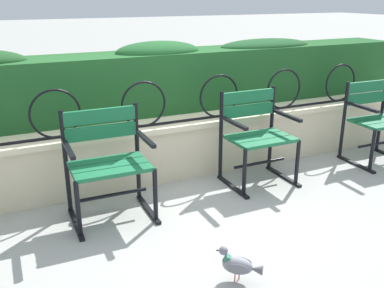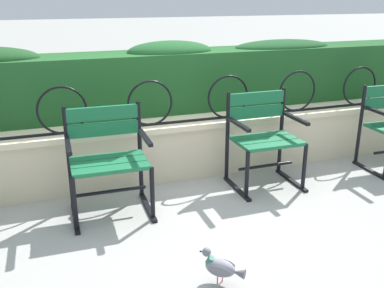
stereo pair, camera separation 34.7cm
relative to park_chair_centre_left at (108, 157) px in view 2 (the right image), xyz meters
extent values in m
plane|color=#9E9E99|center=(0.65, -0.24, -0.46)|extent=(60.00, 60.00, 0.00)
cube|color=beige|center=(0.65, 0.53, -0.22)|extent=(6.34, 0.35, 0.50)
cube|color=beige|center=(0.65, 0.53, 0.06)|extent=(6.34, 0.41, 0.05)
cylinder|color=black|center=(0.65, 0.46, 0.09)|extent=(5.82, 0.02, 0.02)
torus|color=black|center=(-0.29, 0.46, 0.29)|extent=(0.42, 0.02, 0.42)
torus|color=black|center=(0.47, 0.46, 0.29)|extent=(0.42, 0.02, 0.42)
torus|color=black|center=(1.23, 0.46, 0.29)|extent=(0.42, 0.02, 0.42)
torus|color=black|center=(2.00, 0.46, 0.29)|extent=(0.42, 0.02, 0.42)
torus|color=black|center=(2.76, 0.46, 0.29)|extent=(0.42, 0.02, 0.42)
cube|color=#1E5123|center=(0.65, 0.98, 0.38)|extent=(6.21, 0.54, 0.59)
ellipsoid|color=#1D5024|center=(0.82, 0.98, 0.68)|extent=(0.87, 0.49, 0.21)
ellipsoid|color=#1B4822|center=(2.10, 0.98, 0.68)|extent=(1.11, 0.49, 0.15)
cube|color=#19663D|center=(0.00, -0.21, -0.02)|extent=(0.59, 0.14, 0.03)
cube|color=#19663D|center=(0.00, -0.08, -0.02)|extent=(0.59, 0.14, 0.03)
cube|color=#19663D|center=(0.00, 0.06, -0.02)|extent=(0.59, 0.14, 0.03)
cube|color=#19663D|center=(0.00, 0.16, 0.32)|extent=(0.59, 0.04, 0.11)
cube|color=#19663D|center=(0.00, 0.16, 0.18)|extent=(0.59, 0.04, 0.11)
cylinder|color=black|center=(0.30, 0.16, -0.04)|extent=(0.04, 0.04, 0.86)
cylinder|color=black|center=(0.29, -0.27, -0.24)|extent=(0.04, 0.04, 0.44)
cube|color=black|center=(0.29, -0.08, -0.45)|extent=(0.05, 0.52, 0.02)
cube|color=black|center=(0.29, -0.08, 0.16)|extent=(0.04, 0.40, 0.03)
cylinder|color=black|center=(-0.29, 0.17, -0.04)|extent=(0.04, 0.04, 0.86)
cylinder|color=black|center=(-0.30, -0.26, -0.24)|extent=(0.04, 0.04, 0.44)
cube|color=black|center=(-0.29, -0.07, -0.45)|extent=(0.05, 0.52, 0.02)
cube|color=black|center=(-0.29, -0.07, 0.16)|extent=(0.04, 0.40, 0.03)
cylinder|color=black|center=(0.00, -0.08, -0.27)|extent=(0.56, 0.04, 0.03)
cube|color=#19663D|center=(1.42, -0.14, -0.02)|extent=(0.57, 0.13, 0.03)
cube|color=#19663D|center=(1.42, 0.00, -0.02)|extent=(0.57, 0.13, 0.03)
cube|color=#19663D|center=(1.42, 0.13, -0.02)|extent=(0.57, 0.13, 0.03)
cube|color=#19663D|center=(1.42, 0.24, 0.32)|extent=(0.57, 0.03, 0.11)
cube|color=#19663D|center=(1.42, 0.24, 0.18)|extent=(0.57, 0.03, 0.11)
cylinder|color=black|center=(1.71, 0.24, -0.04)|extent=(0.04, 0.04, 0.86)
cylinder|color=black|center=(1.71, -0.19, -0.24)|extent=(0.04, 0.04, 0.44)
cube|color=black|center=(1.71, 0.00, -0.45)|extent=(0.04, 0.52, 0.02)
cube|color=black|center=(1.71, 0.00, 0.16)|extent=(0.04, 0.40, 0.03)
cylinder|color=black|center=(1.14, 0.24, -0.04)|extent=(0.04, 0.04, 0.86)
cylinder|color=black|center=(1.14, -0.19, -0.24)|extent=(0.04, 0.04, 0.44)
cube|color=black|center=(1.14, 0.00, -0.45)|extent=(0.04, 0.52, 0.02)
cube|color=black|center=(1.14, 0.00, 0.16)|extent=(0.04, 0.40, 0.03)
cylinder|color=black|center=(1.42, 0.00, -0.27)|extent=(0.54, 0.03, 0.03)
cylinder|color=black|center=(2.59, 0.17, -0.05)|extent=(0.04, 0.04, 0.83)
cube|color=black|center=(2.58, -0.07, -0.45)|extent=(0.05, 0.52, 0.02)
cube|color=black|center=(2.58, -0.07, 0.16)|extent=(0.05, 0.40, 0.03)
ellipsoid|color=gray|center=(0.47, -1.19, -0.36)|extent=(0.21, 0.20, 0.11)
cylinder|color=#2D6B56|center=(0.43, -1.14, -0.32)|extent=(0.07, 0.07, 0.06)
sphere|color=slate|center=(0.41, -1.13, -0.27)|extent=(0.06, 0.06, 0.06)
cone|color=black|center=(0.38, -1.11, -0.27)|extent=(0.03, 0.03, 0.01)
cone|color=#595960|center=(0.56, -1.26, -0.36)|extent=(0.10, 0.10, 0.06)
ellipsoid|color=slate|center=(0.45, -1.23, -0.35)|extent=(0.12, 0.11, 0.07)
ellipsoid|color=slate|center=(0.51, -1.16, -0.35)|extent=(0.12, 0.11, 0.07)
cylinder|color=#C6515B|center=(0.46, -1.19, -0.44)|extent=(0.01, 0.01, 0.05)
cylinder|color=#C6515B|center=(0.49, -1.18, -0.44)|extent=(0.01, 0.01, 0.05)
camera|label=1|loc=(-0.76, -3.12, 1.22)|focal=40.65mm
camera|label=2|loc=(-0.44, -3.26, 1.22)|focal=40.65mm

